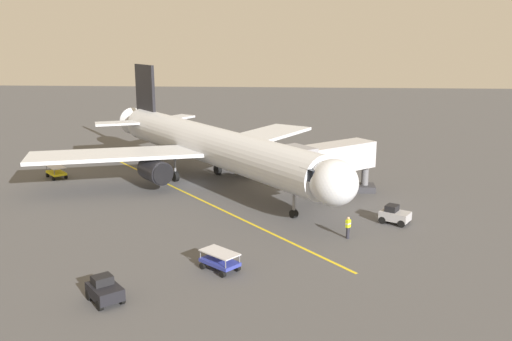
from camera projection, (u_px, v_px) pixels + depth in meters
name	position (u px, v px, depth m)	size (l,w,h in m)	color
ground_plane	(194.00, 184.00, 57.24)	(220.00, 220.00, 0.00)	#4C4C4F
apron_lead_in_line	(202.00, 200.00, 51.61)	(0.24, 40.00, 0.01)	yellow
airplane	(209.00, 145.00, 56.69)	(32.07, 33.88, 11.50)	silver
jet_bridge	(323.00, 161.00, 50.81)	(10.05, 8.84, 5.40)	#B7B7BC
ground_crew_marshaller	(348.00, 227.00, 41.78)	(0.45, 0.46, 1.71)	#23232D
baggage_cart_near_nose	(56.00, 172.00, 59.59)	(2.80, 2.85, 1.27)	yellow
tug_portside	(105.00, 290.00, 31.86)	(2.64, 2.72, 1.50)	black
tug_starboard_side	(395.00, 215.00, 45.20)	(2.74, 2.45, 1.50)	#9E9EA3
baggage_cart_rear_apron	(220.00, 261.00, 36.17)	(2.90, 2.72, 1.27)	#2D3899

